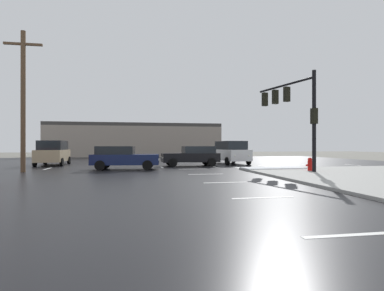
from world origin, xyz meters
TOP-DOWN VIEW (x-y plane):
  - ground_plane at (0.00, 0.00)m, footprint 120.00×120.00m
  - road_asphalt at (0.00, 0.00)m, footprint 44.00×44.00m
  - snow_strip_curbside at (5.00, -4.00)m, footprint 4.00×1.60m
  - lane_markings at (1.20, -1.38)m, footprint 36.15×36.15m
  - traffic_signal_mast at (5.82, -5.16)m, footprint 1.35×5.27m
  - fire_hydrant at (6.34, -6.17)m, footprint 0.48×0.26m
  - strip_building_background at (-4.01, 25.91)m, footprint 25.60×8.00m
  - suv_tan at (-10.69, 4.15)m, footprint 2.33×4.90m
  - sedan_navy at (-4.77, -1.54)m, footprint 4.66×2.36m
  - suv_white at (4.42, 3.43)m, footprint 2.52×4.97m
  - sedan_black at (0.54, 1.17)m, footprint 4.58×2.13m
  - utility_pole_mid at (-10.64, -2.81)m, footprint 2.20×0.28m

SIDE VIEW (x-z plane):
  - ground_plane at x=0.00m, z-range 0.00..0.00m
  - road_asphalt at x=0.00m, z-range 0.00..0.02m
  - lane_markings at x=1.20m, z-range 0.02..0.03m
  - snow_strip_curbside at x=5.00m, z-range 0.14..0.20m
  - fire_hydrant at x=6.34m, z-range 0.14..0.93m
  - sedan_navy at x=-4.77m, z-range 0.06..1.64m
  - sedan_black at x=0.54m, z-range 0.06..1.64m
  - suv_tan at x=-10.69m, z-range 0.08..2.11m
  - suv_white at x=4.42m, z-range 0.08..2.11m
  - strip_building_background at x=-4.01m, z-range 0.00..5.02m
  - traffic_signal_mast at x=5.82m, z-range 1.26..7.10m
  - utility_pole_mid at x=-10.64m, z-range 0.21..8.82m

